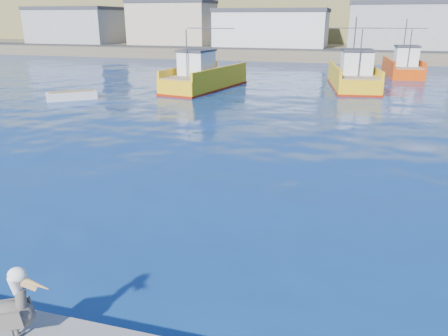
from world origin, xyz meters
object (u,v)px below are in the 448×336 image
at_px(boat_orange, 403,67).
at_px(skiff_left, 72,96).
at_px(pelican, 14,309).
at_px(trawler_yellow_b, 353,77).
at_px(trawler_yellow_a, 204,78).

distance_m(boat_orange, skiff_left, 35.85).
bearing_deg(boat_orange, pelican, -102.88).
bearing_deg(boat_orange, skiff_left, -139.05).
distance_m(trawler_yellow_b, boat_orange, 12.12).
relative_size(skiff_left, pelican, 2.47).
bearing_deg(pelican, trawler_yellow_b, 81.30).
bearing_deg(skiff_left, trawler_yellow_a, 43.44).
height_order(boat_orange, pelican, boat_orange).
bearing_deg(boat_orange, trawler_yellow_b, -116.09).
bearing_deg(trawler_yellow_b, skiff_left, -149.89).
xyz_separation_m(trawler_yellow_b, skiff_left, (-21.74, -12.61, -0.74)).
height_order(trawler_yellow_a, pelican, trawler_yellow_a).
bearing_deg(trawler_yellow_b, boat_orange, 63.91).
relative_size(trawler_yellow_b, skiff_left, 2.92).
height_order(boat_orange, skiff_left, boat_orange).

